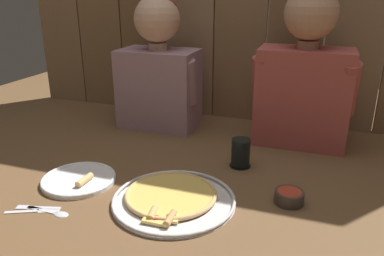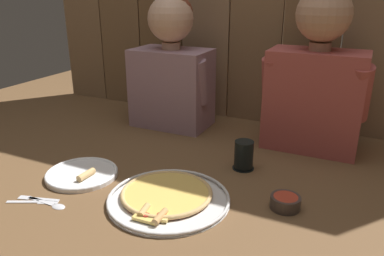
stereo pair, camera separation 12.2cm
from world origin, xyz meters
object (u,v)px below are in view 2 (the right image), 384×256
object	(u,v)px
dinner_plate	(82,174)
dipping_bowl	(285,202)
diner_left	(171,65)
diner_right	(317,73)
pizza_tray	(167,197)
drinking_glass	(244,155)

from	to	relation	value
dinner_plate	dipping_bowl	xyz separation A→B (m)	(0.67, 0.10, 0.01)
diner_left	diner_right	size ratio (longest dim) A/B	0.94
diner_right	dinner_plate	bearing A→B (deg)	-137.86
diner_right	diner_left	bearing A→B (deg)	179.99
pizza_tray	diner_left	world-z (taller)	diner_left
dinner_plate	dipping_bowl	size ratio (longest dim) A/B	2.75
drinking_glass	diner_right	xyz separation A→B (m)	(0.18, 0.30, 0.25)
dinner_plate	diner_left	xyz separation A→B (m)	(0.03, 0.59, 0.27)
dipping_bowl	diner_right	bearing A→B (deg)	91.57
diner_right	dipping_bowl	bearing A→B (deg)	-88.43
dipping_bowl	diner_right	size ratio (longest dim) A/B	0.14
dipping_bowl	dinner_plate	bearing A→B (deg)	-171.73
diner_right	drinking_glass	bearing A→B (deg)	-120.63
dinner_plate	drinking_glass	world-z (taller)	drinking_glass
pizza_tray	diner_right	size ratio (longest dim) A/B	0.60
pizza_tray	diner_left	bearing A→B (deg)	116.75
drinking_glass	pizza_tray	bearing A→B (deg)	-115.07
drinking_glass	diner_left	bearing A→B (deg)	145.96
dinner_plate	diner_right	size ratio (longest dim) A/B	0.39
pizza_tray	diner_right	world-z (taller)	diner_right
pizza_tray	diner_left	size ratio (longest dim) A/B	0.63
diner_left	diner_right	distance (m)	0.62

